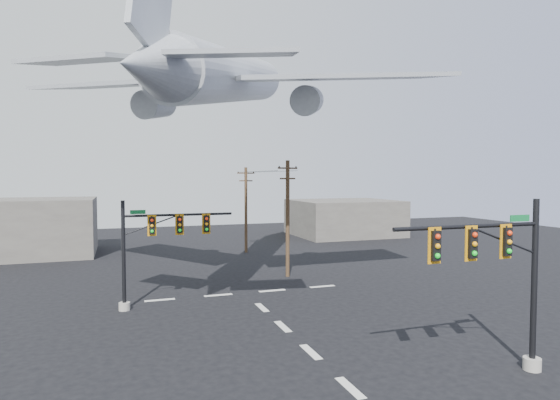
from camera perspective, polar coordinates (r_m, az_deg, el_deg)
name	(u,v)px	position (r m, az deg, el deg)	size (l,w,h in m)	color
ground	(311,352)	(23.38, 3.77, -18.01)	(120.00, 120.00, 0.00)	black
lane_markings	(275,320)	(28.10, -0.59, -14.36)	(14.00, 21.20, 0.01)	silver
signal_mast_near	(503,277)	(21.62, 25.55, -8.45)	(7.35, 0.81, 7.39)	gray
signal_mast_far	(153,247)	(30.70, -15.27, -5.53)	(7.20, 0.76, 6.87)	gray
utility_pole_a	(288,216)	(38.85, 0.94, -1.97)	(1.90, 0.67, 9.69)	#4D3721
utility_pole_b	(246,208)	(51.50, -4.18, -0.98)	(1.87, 0.61, 9.38)	#4D3721
power_lines	(264,172)	(45.01, -1.99, 3.49)	(1.78, 13.28, 0.03)	black
airliner	(230,78)	(35.19, -6.18, 14.59)	(28.38, 30.97, 9.20)	#A3A9AF
building_left	(3,228)	(56.57, -30.74, -2.97)	(18.00, 10.00, 6.00)	#625D56
building_right	(344,218)	(67.68, 7.81, -2.14)	(14.00, 12.00, 5.00)	#625D56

